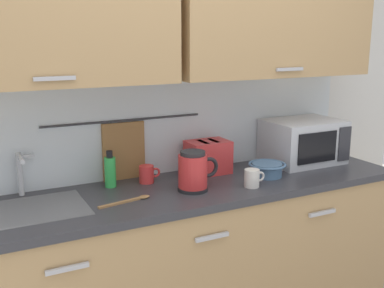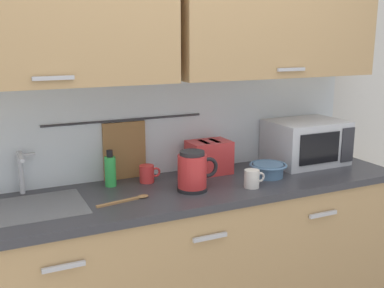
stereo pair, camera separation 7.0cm
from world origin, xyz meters
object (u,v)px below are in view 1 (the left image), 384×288
at_px(electric_kettle, 194,171).
at_px(mixing_bowl, 267,169).
at_px(dish_soap_bottle, 110,171).
at_px(wooden_spoon, 131,200).
at_px(mug_near_sink, 147,174).
at_px(mug_by_kettle, 252,178).
at_px(toaster, 208,157).
at_px(microwave, 303,141).

xyz_separation_m(electric_kettle, mixing_bowl, (0.49, 0.03, -0.06)).
xyz_separation_m(dish_soap_bottle, wooden_spoon, (0.02, -0.26, -0.08)).
distance_m(mug_near_sink, mug_by_kettle, 0.57).
xyz_separation_m(mug_near_sink, toaster, (0.38, 0.01, 0.05)).
bearing_deg(wooden_spoon, mug_near_sink, 53.39).
height_order(microwave, mixing_bowl, microwave).
relative_size(electric_kettle, toaster, 0.89).
xyz_separation_m(dish_soap_bottle, mug_near_sink, (0.20, -0.02, -0.04)).
relative_size(electric_kettle, wooden_spoon, 0.82).
distance_m(electric_kettle, mixing_bowl, 0.49).
bearing_deg(microwave, dish_soap_bottle, 176.74).
xyz_separation_m(mug_by_kettle, wooden_spoon, (-0.65, 0.08, -0.04)).
height_order(electric_kettle, wooden_spoon, electric_kettle).
relative_size(dish_soap_bottle, wooden_spoon, 0.71).
distance_m(mug_by_kettle, wooden_spoon, 0.65).
bearing_deg(electric_kettle, mug_by_kettle, -16.61).
bearing_deg(mug_near_sink, electric_kettle, -54.02).
height_order(microwave, toaster, microwave).
relative_size(microwave, mug_near_sink, 3.83).
bearing_deg(toaster, electric_kettle, -131.94).
xyz_separation_m(electric_kettle, mug_near_sink, (-0.17, 0.23, -0.05)).
bearing_deg(toaster, mug_by_kettle, -75.63).
bearing_deg(dish_soap_bottle, mixing_bowl, -14.39).
relative_size(mug_near_sink, mug_by_kettle, 1.00).
bearing_deg(mug_by_kettle, toaster, 104.37).
height_order(microwave, mug_near_sink, microwave).
bearing_deg(mixing_bowl, electric_kettle, -176.29).
relative_size(microwave, toaster, 1.80).
height_order(microwave, electric_kettle, microwave).
relative_size(electric_kettle, mixing_bowl, 1.06).
bearing_deg(toaster, mug_near_sink, -178.20).
relative_size(electric_kettle, mug_near_sink, 1.89).
bearing_deg(mixing_bowl, dish_soap_bottle, 165.61).
distance_m(mug_near_sink, wooden_spoon, 0.30).
bearing_deg(mixing_bowl, mug_near_sink, 163.08).
height_order(dish_soap_bottle, wooden_spoon, dish_soap_bottle).
relative_size(electric_kettle, mug_by_kettle, 1.89).
xyz_separation_m(microwave, toaster, (-0.65, 0.06, -0.04)).
bearing_deg(wooden_spoon, toaster, 24.18).
bearing_deg(mug_near_sink, microwave, -2.78).
bearing_deg(wooden_spoon, microwave, 8.96).
distance_m(mixing_bowl, toaster, 0.34).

